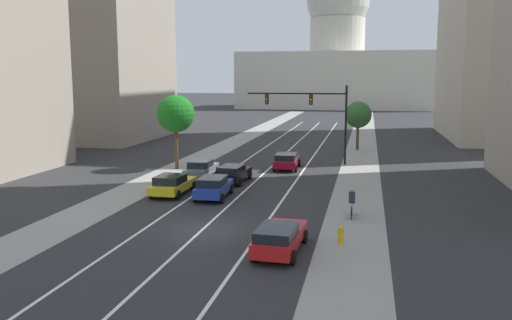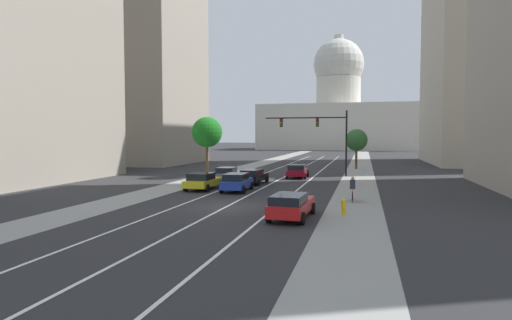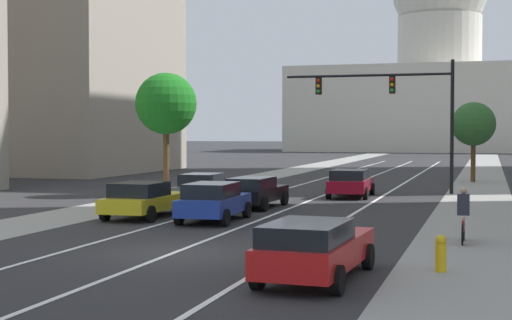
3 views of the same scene
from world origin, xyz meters
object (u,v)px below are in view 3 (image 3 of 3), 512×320
(car_gray, at_px, (203,188))
(capitol_building, at_px, (439,82))
(street_tree_mid_right, at_px, (473,124))
(car_blue, at_px, (213,201))
(cyclist, at_px, (463,215))
(traffic_signal_mast, at_px, (398,100))
(car_crimson, at_px, (351,182))
(street_tree_near_left, at_px, (166,104))
(car_black, at_px, (255,191))
(car_red, at_px, (314,248))
(car_yellow, at_px, (144,199))
(fire_hydrant, at_px, (441,253))

(car_gray, bearing_deg, capitol_building, -3.36)
(street_tree_mid_right, bearing_deg, car_blue, -108.48)
(car_blue, height_order, cyclist, cyclist)
(car_blue, distance_m, street_tree_mid_right, 28.34)
(traffic_signal_mast, bearing_deg, street_tree_mid_right, 70.63)
(car_crimson, distance_m, street_tree_mid_right, 15.79)
(capitol_building, distance_m, street_tree_mid_right, 84.27)
(capitol_building, relative_size, street_tree_mid_right, 9.25)
(car_crimson, relative_size, street_tree_near_left, 0.72)
(car_black, bearing_deg, car_gray, 65.14)
(car_blue, bearing_deg, car_red, -151.58)
(car_gray, distance_m, car_crimson, 8.16)
(car_blue, distance_m, car_red, 12.03)
(capitol_building, relative_size, street_tree_near_left, 7.64)
(capitol_building, xyz_separation_m, cyclist, (7.69, -113.44, -11.12))
(car_gray, relative_size, traffic_signal_mast, 0.50)
(capitol_building, xyz_separation_m, car_black, (-1.55, -104.80, -11.23))
(car_blue, bearing_deg, capitol_building, -3.17)
(car_yellow, relative_size, street_tree_near_left, 0.72)
(cyclist, relative_size, street_tree_near_left, 0.26)
(car_red, height_order, cyclist, cyclist)
(car_red, relative_size, car_yellow, 1.03)
(car_crimson, distance_m, street_tree_near_left, 10.54)
(car_yellow, bearing_deg, street_tree_mid_right, -24.38)
(car_crimson, bearing_deg, capitol_building, -1.29)
(car_crimson, height_order, cyclist, cyclist)
(capitol_building, height_order, car_gray, capitol_building)
(cyclist, height_order, street_tree_mid_right, street_tree_mid_right)
(car_red, bearing_deg, street_tree_near_left, 33.81)
(capitol_building, bearing_deg, car_black, -90.85)
(car_blue, height_order, car_yellow, car_blue)
(car_black, xyz_separation_m, fire_hydrant, (8.88, -13.90, -0.28))
(fire_hydrant, bearing_deg, street_tree_mid_right, 89.90)
(car_yellow, bearing_deg, car_black, -31.42)
(car_red, xyz_separation_m, traffic_signal_mast, (-1.03, 26.24, 4.39))
(car_gray, relative_size, car_blue, 1.06)
(fire_hydrant, bearing_deg, car_crimson, 105.52)
(car_gray, relative_size, car_red, 0.97)
(car_black, relative_size, street_tree_near_left, 0.69)
(car_black, distance_m, traffic_signal_mast, 12.43)
(car_gray, distance_m, cyclist, 16.01)
(car_blue, relative_size, car_crimson, 0.95)
(traffic_signal_mast, height_order, fire_hydrant, traffic_signal_mast)
(car_blue, xyz_separation_m, car_yellow, (-3.09, 0.47, -0.04))
(car_red, height_order, car_crimson, car_crimson)
(car_gray, height_order, car_blue, car_blue)
(car_black, bearing_deg, car_crimson, -21.89)
(car_crimson, bearing_deg, traffic_signal_mast, -32.23)
(car_black, height_order, car_crimson, car_crimson)
(car_crimson, relative_size, fire_hydrant, 5.12)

